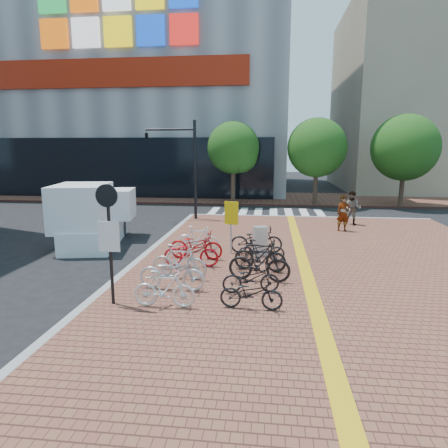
# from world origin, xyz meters

# --- Properties ---
(ground) EXTENTS (120.00, 120.00, 0.00)m
(ground) POSITION_xyz_m (0.00, 0.00, 0.00)
(ground) COLOR black
(ground) RESTS_ON ground
(sidewalk) EXTENTS (14.00, 34.00, 0.15)m
(sidewalk) POSITION_xyz_m (3.00, -5.00, 0.07)
(sidewalk) COLOR brown
(sidewalk) RESTS_ON ground
(tactile_strip) EXTENTS (0.40, 34.00, 0.01)m
(tactile_strip) POSITION_xyz_m (2.00, -5.00, 0.16)
(tactile_strip) COLOR gold
(tactile_strip) RESTS_ON sidewalk
(kerb_west) EXTENTS (0.25, 34.00, 0.15)m
(kerb_west) POSITION_xyz_m (-4.00, -5.00, 0.08)
(kerb_west) COLOR gray
(kerb_west) RESTS_ON ground
(kerb_north) EXTENTS (14.00, 0.25, 0.15)m
(kerb_north) POSITION_xyz_m (3.00, 12.00, 0.08)
(kerb_north) COLOR gray
(kerb_north) RESTS_ON ground
(far_sidewalk) EXTENTS (70.00, 8.00, 0.15)m
(far_sidewalk) POSITION_xyz_m (0.00, 21.00, 0.07)
(far_sidewalk) COLOR brown
(far_sidewalk) RESTS_ON ground
(department_store) EXTENTS (36.00, 24.27, 28.00)m
(department_store) POSITION_xyz_m (-15.99, 31.95, 13.98)
(department_store) COLOR gray
(department_store) RESTS_ON ground
(building_beige) EXTENTS (20.00, 18.00, 18.00)m
(building_beige) POSITION_xyz_m (18.00, 32.00, 9.00)
(building_beige) COLOR gray
(building_beige) RESTS_ON ground
(crosswalk) EXTENTS (7.50, 4.00, 0.01)m
(crosswalk) POSITION_xyz_m (0.50, 14.00, 0.01)
(crosswalk) COLOR silver
(crosswalk) RESTS_ON ground
(street_trees) EXTENTS (16.20, 4.60, 6.35)m
(street_trees) POSITION_xyz_m (5.04, 17.45, 4.10)
(street_trees) COLOR #38281E
(street_trees) RESTS_ON far_sidewalk
(bike_0) EXTENTS (1.62, 0.47, 0.97)m
(bike_0) POSITION_xyz_m (-1.87, -2.51, 0.64)
(bike_0) COLOR white
(bike_0) RESTS_ON sidewalk
(bike_1) EXTENTS (1.99, 0.80, 1.02)m
(bike_1) POSITION_xyz_m (-2.00, -1.21, 0.66)
(bike_1) COLOR silver
(bike_1) RESTS_ON sidewalk
(bike_2) EXTENTS (1.86, 0.77, 1.09)m
(bike_2) POSITION_xyz_m (-2.01, -0.21, 0.69)
(bike_2) COLOR silver
(bike_2) RESTS_ON sidewalk
(bike_3) EXTENTS (1.92, 0.73, 1.00)m
(bike_3) POSITION_xyz_m (-1.90, 1.12, 0.65)
(bike_3) COLOR #B60D19
(bike_3) RESTS_ON sidewalk
(bike_4) EXTENTS (2.03, 0.84, 1.04)m
(bike_4) POSITION_xyz_m (-1.91, 2.08, 0.67)
(bike_4) COLOR #AD0C0D
(bike_4) RESTS_ON sidewalk
(bike_5) EXTENTS (1.75, 0.66, 1.03)m
(bike_5) POSITION_xyz_m (-2.04, 3.13, 0.66)
(bike_5) COLOR white
(bike_5) RESTS_ON sidewalk
(bike_6) EXTENTS (1.64, 0.66, 0.84)m
(bike_6) POSITION_xyz_m (0.34, -2.37, 0.57)
(bike_6) COLOR black
(bike_6) RESTS_ON sidewalk
(bike_7) EXTENTS (1.70, 0.85, 0.85)m
(bike_7) POSITION_xyz_m (0.28, -1.20, 0.58)
(bike_7) COLOR black
(bike_7) RESTS_ON sidewalk
(bike_8) EXTENTS (1.98, 0.80, 1.15)m
(bike_8) POSITION_xyz_m (0.48, -0.17, 0.73)
(bike_8) COLOR black
(bike_8) RESTS_ON sidewalk
(bike_9) EXTENTS (1.83, 0.82, 1.06)m
(bike_9) POSITION_xyz_m (0.47, 0.88, 0.68)
(bike_9) COLOR black
(bike_9) RESTS_ON sidewalk
(bike_10) EXTENTS (1.72, 0.75, 0.88)m
(bike_10) POSITION_xyz_m (0.49, 1.96, 0.59)
(bike_10) COLOR black
(bike_10) RESTS_ON sidewalk
(bike_11) EXTENTS (2.06, 0.86, 1.06)m
(bike_11) POSITION_xyz_m (0.27, 3.17, 0.68)
(bike_11) COLOR black
(bike_11) RESTS_ON sidewalk
(pedestrian_a) EXTENTS (0.71, 0.53, 1.75)m
(pedestrian_a) POSITION_xyz_m (4.34, 7.88, 1.02)
(pedestrian_a) COLOR gray
(pedestrian_a) RESTS_ON sidewalk
(pedestrian_b) EXTENTS (1.05, 0.94, 1.79)m
(pedestrian_b) POSITION_xyz_m (5.11, 9.56, 1.05)
(pedestrian_b) COLOR #4F5664
(pedestrian_b) RESTS_ON sidewalk
(utility_box) EXTENTS (0.60, 0.51, 1.12)m
(utility_box) POSITION_xyz_m (0.43, 2.84, 0.71)
(utility_box) COLOR silver
(utility_box) RESTS_ON sidewalk
(yellow_sign) EXTENTS (0.54, 0.22, 2.04)m
(yellow_sign) POSITION_xyz_m (-0.70, 2.95, 1.57)
(yellow_sign) COLOR #B7B7BC
(yellow_sign) RESTS_ON sidewalk
(notice_sign) EXTENTS (0.59, 0.15, 3.16)m
(notice_sign) POSITION_xyz_m (-3.28, -2.47, 2.14)
(notice_sign) COLOR black
(notice_sign) RESTS_ON sidewalk
(traffic_light_pole) EXTENTS (2.98, 1.15, 5.56)m
(traffic_light_pole) POSITION_xyz_m (-4.78, 10.47, 3.99)
(traffic_light_pole) COLOR black
(traffic_light_pole) RESTS_ON sidewalk
(box_truck) EXTENTS (2.87, 4.97, 2.70)m
(box_truck) POSITION_xyz_m (-6.85, 4.40, 1.27)
(box_truck) COLOR white
(box_truck) RESTS_ON ground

